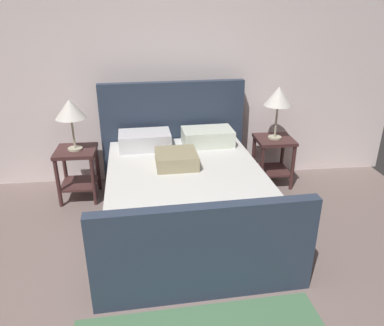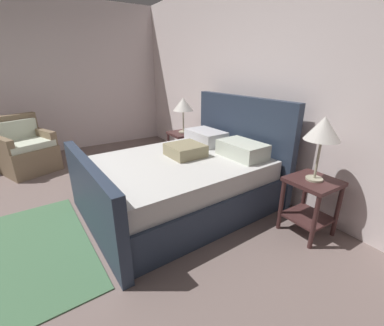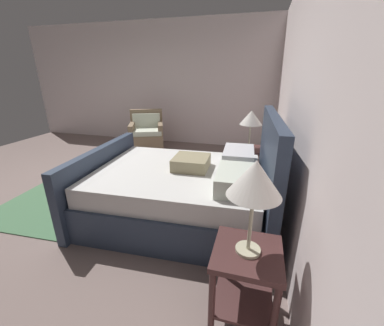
{
  "view_description": "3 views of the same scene",
  "coord_description": "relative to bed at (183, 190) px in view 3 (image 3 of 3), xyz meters",
  "views": [
    {
      "loc": [
        -0.01,
        -1.26,
        2.11
      ],
      "look_at": [
        0.35,
        2.09,
        0.65
      ],
      "focal_mm": 34.9,
      "sensor_mm": 36.0,
      "label": 1
    },
    {
      "loc": [
        2.73,
        0.62,
        1.64
      ],
      "look_at": [
        0.34,
        2.12,
        0.57
      ],
      "focal_mm": 23.97,
      "sensor_mm": 36.0,
      "label": 2
    },
    {
      "loc": [
        2.73,
        2.83,
        1.67
      ],
      "look_at": [
        0.39,
        2.17,
        0.76
      ],
      "focal_mm": 22.44,
      "sensor_mm": 36.0,
      "label": 3
    }
  ],
  "objects": [
    {
      "name": "table_lamp_right",
      "position": [
        1.16,
        0.81,
        0.74
      ],
      "size": [
        0.32,
        0.32,
        0.62
      ],
      "color": "#B7B293",
      "rests_on": "nightstand_right"
    },
    {
      "name": "nightstand_left",
      "position": [
        -1.16,
        0.69,
        0.04
      ],
      "size": [
        0.44,
        0.44,
        0.6
      ],
      "color": "#432625",
      "rests_on": "ground"
    },
    {
      "name": "wall_side_left",
      "position": [
        -3.31,
        -2.03,
        1.05
      ],
      "size": [
        0.12,
        6.48,
        2.82
      ],
      "primitive_type": "cube",
      "color": "silver",
      "rests_on": "ground"
    },
    {
      "name": "nightstand_right",
      "position": [
        1.16,
        0.81,
        0.04
      ],
      "size": [
        0.44,
        0.44,
        0.6
      ],
      "color": "#432625",
      "rests_on": "ground"
    },
    {
      "name": "armchair",
      "position": [
        -2.36,
        -1.6,
        -0.01
      ],
      "size": [
        0.95,
        0.95,
        0.9
      ],
      "color": "#856F54",
      "rests_on": "ground"
    },
    {
      "name": "wall_back",
      "position": [
        -0.27,
        1.21,
        1.05
      ],
      "size": [
        6.08,
        0.12,
        2.82
      ],
      "primitive_type": "cube",
      "color": "silver",
      "rests_on": "ground"
    },
    {
      "name": "area_rug",
      "position": [
        0.0,
        -1.81,
        -0.35
      ],
      "size": [
        1.82,
        1.38,
        0.01
      ],
      "primitive_type": "cube",
      "rotation": [
        0.0,
        0.0,
        0.05
      ],
      "color": "#49734F",
      "rests_on": "ground"
    },
    {
      "name": "bed",
      "position": [
        0.0,
        0.0,
        0.0
      ],
      "size": [
        1.79,
        2.2,
        1.28
      ],
      "color": "#2B374A",
      "rests_on": "ground"
    },
    {
      "name": "ground_plane",
      "position": [
        -0.27,
        -2.03,
        -0.37
      ],
      "size": [
        5.96,
        6.36,
        0.02
      ],
      "primitive_type": "cube",
      "color": "slate"
    },
    {
      "name": "table_lamp_left",
      "position": [
        -1.16,
        0.69,
        0.69
      ],
      "size": [
        0.33,
        0.33,
        0.56
      ],
      "color": "#B7B293",
      "rests_on": "nightstand_left"
    }
  ]
}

